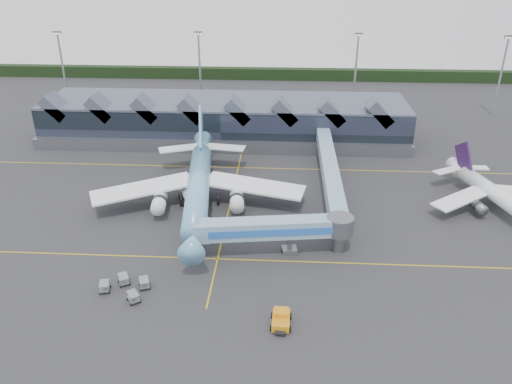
# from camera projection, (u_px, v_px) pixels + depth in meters

# --- Properties ---
(ground) EXTENTS (260.00, 260.00, 0.00)m
(ground) POSITION_uv_depth(u_px,v_px,m) (224.00, 233.00, 85.27)
(ground) COLOR #2A2A2C
(ground) RESTS_ON ground
(taxi_stripes) EXTENTS (120.00, 60.00, 0.01)m
(taxi_stripes) POSITION_uv_depth(u_px,v_px,m) (230.00, 205.00, 94.22)
(taxi_stripes) COLOR gold
(taxi_stripes) RESTS_ON ground
(tree_line_far) EXTENTS (260.00, 4.00, 4.00)m
(tree_line_far) POSITION_uv_depth(u_px,v_px,m) (258.00, 74.00, 182.83)
(tree_line_far) COLOR black
(tree_line_far) RESTS_ON ground
(terminal) EXTENTS (90.00, 22.25, 12.52)m
(terminal) POSITION_uv_depth(u_px,v_px,m) (225.00, 119.00, 125.75)
(terminal) COLOR black
(terminal) RESTS_ON ground
(light_masts) EXTENTS (132.40, 42.56, 22.45)m
(light_masts) POSITION_uv_depth(u_px,v_px,m) (326.00, 76.00, 134.85)
(light_masts) COLOR gray
(light_masts) RESTS_ON ground
(main_airliner) EXTENTS (40.17, 46.50, 14.93)m
(main_airliner) POSITION_uv_depth(u_px,v_px,m) (199.00, 183.00, 92.67)
(main_airliner) COLOR #70BDE4
(main_airliner) RESTS_ON ground
(regional_jet) EXTENTS (24.90, 27.80, 9.70)m
(regional_jet) POSITION_uv_depth(u_px,v_px,m) (493.00, 193.00, 92.19)
(regional_jet) COLOR white
(regional_jet) RESTS_ON ground
(jet_bridge) EXTENTS (25.05, 6.83, 6.25)m
(jet_bridge) POSITION_uv_depth(u_px,v_px,m) (284.00, 229.00, 77.68)
(jet_bridge) COLOR #7AA8CC
(jet_bridge) RESTS_ON ground
(fuel_truck) EXTENTS (6.24, 10.15, 3.49)m
(fuel_truck) POSITION_uv_depth(u_px,v_px,m) (190.00, 197.00, 93.21)
(fuel_truck) COLOR black
(fuel_truck) RESTS_ON ground
(pushback_tug) EXTENTS (2.77, 4.26, 1.84)m
(pushback_tug) POSITION_uv_depth(u_px,v_px,m) (281.00, 319.00, 64.24)
(pushback_tug) COLOR orange
(pushback_tug) RESTS_ON ground
(baggage_carts) EXTENTS (7.21, 6.26, 1.40)m
(baggage_carts) POSITION_uv_depth(u_px,v_px,m) (126.00, 286.00, 70.56)
(baggage_carts) COLOR gray
(baggage_carts) RESTS_ON ground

